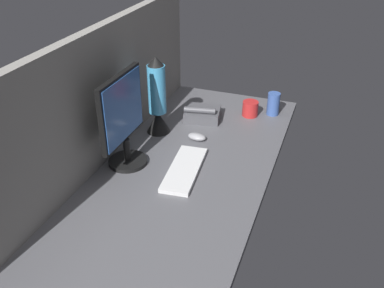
{
  "coord_description": "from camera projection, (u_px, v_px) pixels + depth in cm",
  "views": [
    {
      "loc": [
        -148.01,
        -60.31,
        108.33
      ],
      "look_at": [
        -1.43,
        0.0,
        14.0
      ],
      "focal_mm": 39.45,
      "sensor_mm": 36.0,
      "label": 1
    }
  ],
  "objects": [
    {
      "name": "mouse",
      "position": [
        197.0,
        137.0,
        2.15
      ],
      "size": [
        6.51,
        10.1,
        3.4
      ],
      "primitive_type": "ellipsoid",
      "rotation": [
        0.0,
        0.0,
        -0.1
      ],
      "color": "#99999E",
      "rests_on": "ground_plane"
    },
    {
      "name": "monitor",
      "position": [
        123.0,
        118.0,
        1.85
      ],
      "size": [
        34.21,
        18.0,
        43.4
      ],
      "color": "black",
      "rests_on": "ground_plane"
    },
    {
      "name": "desk_phone",
      "position": [
        202.0,
        114.0,
        2.34
      ],
      "size": [
        20.27,
        21.86,
        8.8
      ],
      "color": "#4C4C51",
      "rests_on": "ground_plane"
    },
    {
      "name": "keyboard",
      "position": [
        185.0,
        169.0,
        1.91
      ],
      "size": [
        38.14,
        16.72,
        2.0
      ],
      "primitive_type": "cube",
      "rotation": [
        0.0,
        0.0,
        0.1
      ],
      "color": "silver",
      "rests_on": "ground_plane"
    },
    {
      "name": "cubicle_wall_back",
      "position": [
        101.0,
        96.0,
        1.88
      ],
      "size": [
        180.0,
        5.0,
        60.96
      ],
      "color": "gray",
      "rests_on": "ground_plane"
    },
    {
      "name": "lava_lamp",
      "position": [
        157.0,
        102.0,
        2.15
      ],
      "size": [
        12.52,
        12.52,
        40.97
      ],
      "color": "black",
      "rests_on": "ground_plane"
    },
    {
      "name": "ground_plane",
      "position": [
        180.0,
        172.0,
        1.93
      ],
      "size": [
        180.0,
        80.0,
        3.0
      ],
      "primitive_type": "cube",
      "color": "#515156"
    },
    {
      "name": "mug_red_plastic",
      "position": [
        250.0,
        109.0,
        2.37
      ],
      "size": [
        8.81,
        8.81,
        8.54
      ],
      "color": "red",
      "rests_on": "ground_plane"
    },
    {
      "name": "mug_ceramic_blue",
      "position": [
        273.0,
        104.0,
        2.38
      ],
      "size": [
        11.03,
        6.9,
        12.85
      ],
      "color": "#38569E",
      "rests_on": "ground_plane"
    }
  ]
}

